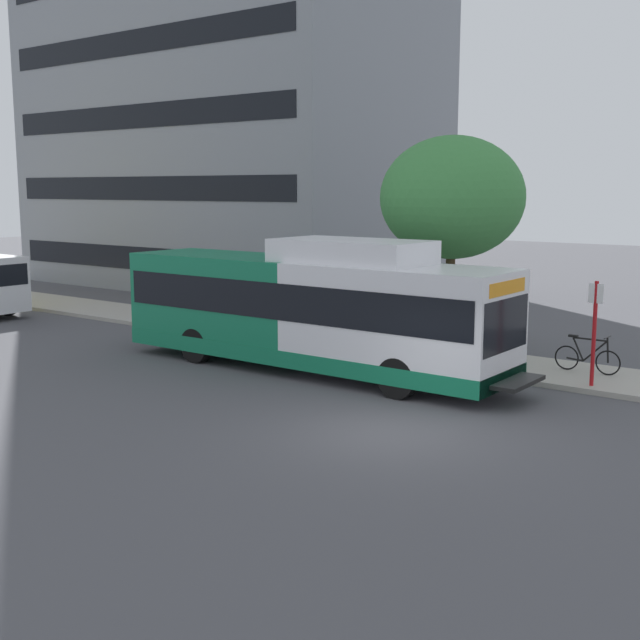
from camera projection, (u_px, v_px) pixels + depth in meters
ground_plane at (134, 378)px, 21.59m from camera, size 120.00×120.00×0.00m
sidewalk_curb at (348, 344)px, 25.90m from camera, size 3.00×56.00×0.14m
transit_bus at (310, 309)px, 22.20m from camera, size 2.58×12.25×3.65m
bus_stop_sign_pole at (594, 325)px, 19.94m from camera, size 0.10×0.36×2.60m
bicycle_parked at (587, 357)px, 21.56m from camera, size 0.52×1.76×1.02m
street_tree_near_stop at (452, 198)px, 24.03m from camera, size 4.26×4.26×6.36m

